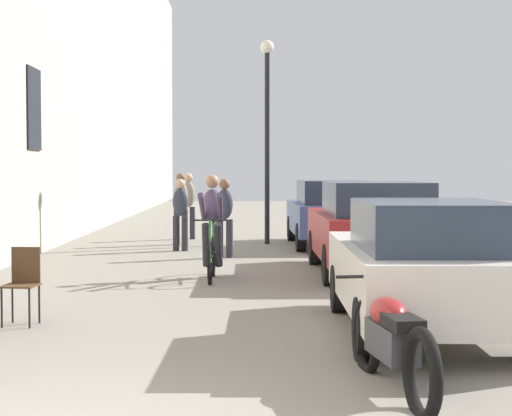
{
  "coord_description": "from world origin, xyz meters",
  "views": [
    {
      "loc": [
        1.11,
        -5.4,
        1.78
      ],
      "look_at": [
        1.44,
        13.9,
        0.93
      ],
      "focal_mm": 59.98,
      "sensor_mm": 36.0,
      "label": 1
    }
  ],
  "objects_px": {
    "pedestrian_mid": "(180,210)",
    "pedestrian_far": "(181,204)",
    "pedestrian_furthest": "(188,202)",
    "parked_car_second": "(372,227)",
    "cyclist_on_bicycle": "(212,230)",
    "parked_car_third": "(331,212)",
    "cafe_chair_mid_toward_wall": "(23,280)",
    "street_lamp": "(267,115)",
    "parked_car_nearest": "(423,265)",
    "parked_motorcycle": "(392,341)",
    "pedestrian_near": "(225,213)"
  },
  "relations": [
    {
      "from": "parked_motorcycle",
      "to": "pedestrian_near",
      "type": "bearing_deg",
      "value": 98.45
    },
    {
      "from": "pedestrian_furthest",
      "to": "street_lamp",
      "type": "relative_size",
      "value": 0.35
    },
    {
      "from": "street_lamp",
      "to": "parked_car_second",
      "type": "xyz_separation_m",
      "value": [
        1.6,
        -6.13,
        -2.28
      ]
    },
    {
      "from": "pedestrian_furthest",
      "to": "cafe_chair_mid_toward_wall",
      "type": "bearing_deg",
      "value": -95.43
    },
    {
      "from": "pedestrian_far",
      "to": "parked_car_nearest",
      "type": "relative_size",
      "value": 0.41
    },
    {
      "from": "street_lamp",
      "to": "parked_car_nearest",
      "type": "xyz_separation_m",
      "value": [
        1.35,
        -11.45,
        -2.35
      ]
    },
    {
      "from": "cafe_chair_mid_toward_wall",
      "to": "parked_car_nearest",
      "type": "distance_m",
      "value": 4.56
    },
    {
      "from": "cyclist_on_bicycle",
      "to": "cafe_chair_mid_toward_wall",
      "type": "bearing_deg",
      "value": -116.45
    },
    {
      "from": "pedestrian_far",
      "to": "street_lamp",
      "type": "relative_size",
      "value": 0.35
    },
    {
      "from": "pedestrian_furthest",
      "to": "parked_car_second",
      "type": "bearing_deg",
      "value": -64.68
    },
    {
      "from": "parked_car_second",
      "to": "cyclist_on_bicycle",
      "type": "bearing_deg",
      "value": -169.62
    },
    {
      "from": "cyclist_on_bicycle",
      "to": "parked_car_third",
      "type": "bearing_deg",
      "value": 66.59
    },
    {
      "from": "cafe_chair_mid_toward_wall",
      "to": "pedestrian_near",
      "type": "distance_m",
      "value": 7.81
    },
    {
      "from": "cyclist_on_bicycle",
      "to": "pedestrian_mid",
      "type": "bearing_deg",
      "value": 100.08
    },
    {
      "from": "pedestrian_furthest",
      "to": "street_lamp",
      "type": "height_order",
      "value": "street_lamp"
    },
    {
      "from": "cafe_chair_mid_toward_wall",
      "to": "pedestrian_far",
      "type": "relative_size",
      "value": 0.52
    },
    {
      "from": "pedestrian_mid",
      "to": "street_lamp",
      "type": "distance_m",
      "value": 3.44
    },
    {
      "from": "cafe_chair_mid_toward_wall",
      "to": "cyclist_on_bicycle",
      "type": "relative_size",
      "value": 0.51
    },
    {
      "from": "parked_car_nearest",
      "to": "parked_motorcycle",
      "type": "relative_size",
      "value": 1.94
    },
    {
      "from": "cyclist_on_bicycle",
      "to": "parked_car_second",
      "type": "xyz_separation_m",
      "value": [
        2.7,
        0.49,
        0.01
      ]
    },
    {
      "from": "pedestrian_mid",
      "to": "pedestrian_far",
      "type": "bearing_deg",
      "value": 93.68
    },
    {
      "from": "pedestrian_mid",
      "to": "parked_motorcycle",
      "type": "bearing_deg",
      "value": -77.94
    },
    {
      "from": "pedestrian_near",
      "to": "parked_car_third",
      "type": "bearing_deg",
      "value": 46.76
    },
    {
      "from": "pedestrian_furthest",
      "to": "pedestrian_near",
      "type": "bearing_deg",
      "value": -77.71
    },
    {
      "from": "pedestrian_furthest",
      "to": "parked_motorcycle",
      "type": "relative_size",
      "value": 0.8
    },
    {
      "from": "pedestrian_mid",
      "to": "parked_car_third",
      "type": "height_order",
      "value": "pedestrian_mid"
    },
    {
      "from": "street_lamp",
      "to": "parked_car_nearest",
      "type": "relative_size",
      "value": 1.18
    },
    {
      "from": "pedestrian_near",
      "to": "pedestrian_mid",
      "type": "bearing_deg",
      "value": 123.63
    },
    {
      "from": "cafe_chair_mid_toward_wall",
      "to": "cyclist_on_bicycle",
      "type": "distance_m",
      "value": 4.6
    },
    {
      "from": "parked_car_nearest",
      "to": "cafe_chair_mid_toward_wall",
      "type": "bearing_deg",
      "value": 171.04
    },
    {
      "from": "pedestrian_far",
      "to": "parked_motorcycle",
      "type": "bearing_deg",
      "value": -78.91
    },
    {
      "from": "street_lamp",
      "to": "parked_motorcycle",
      "type": "xyz_separation_m",
      "value": [
        0.6,
        -13.78,
        -2.7
      ]
    },
    {
      "from": "parked_car_nearest",
      "to": "street_lamp",
      "type": "bearing_deg",
      "value": 96.72
    },
    {
      "from": "pedestrian_near",
      "to": "parked_motorcycle",
      "type": "height_order",
      "value": "pedestrian_near"
    },
    {
      "from": "pedestrian_mid",
      "to": "parked_car_second",
      "type": "xyz_separation_m",
      "value": [
        3.57,
        -4.4,
        -0.07
      ]
    },
    {
      "from": "street_lamp",
      "to": "parked_car_second",
      "type": "distance_m",
      "value": 6.74
    },
    {
      "from": "parked_car_second",
      "to": "parked_motorcycle",
      "type": "relative_size",
      "value": 2.1
    },
    {
      "from": "parked_car_nearest",
      "to": "parked_car_third",
      "type": "xyz_separation_m",
      "value": [
        0.14,
        10.8,
        0.04
      ]
    },
    {
      "from": "cafe_chair_mid_toward_wall",
      "to": "parked_car_third",
      "type": "relative_size",
      "value": 0.2
    },
    {
      "from": "parked_car_second",
      "to": "parked_car_third",
      "type": "bearing_deg",
      "value": 91.2
    },
    {
      "from": "cyclist_on_bicycle",
      "to": "parked_car_nearest",
      "type": "distance_m",
      "value": 5.41
    },
    {
      "from": "pedestrian_mid",
      "to": "street_lamp",
      "type": "bearing_deg",
      "value": 41.36
    },
    {
      "from": "parked_car_third",
      "to": "pedestrian_near",
      "type": "bearing_deg",
      "value": -133.24
    },
    {
      "from": "cyclist_on_bicycle",
      "to": "street_lamp",
      "type": "xyz_separation_m",
      "value": [
        1.1,
        6.63,
        2.3
      ]
    },
    {
      "from": "pedestrian_near",
      "to": "parked_car_nearest",
      "type": "distance_m",
      "value": 8.51
    },
    {
      "from": "street_lamp",
      "to": "parked_car_third",
      "type": "distance_m",
      "value": 2.82
    },
    {
      "from": "parked_car_nearest",
      "to": "parked_car_second",
      "type": "distance_m",
      "value": 5.32
    },
    {
      "from": "pedestrian_mid",
      "to": "cyclist_on_bicycle",
      "type": "bearing_deg",
      "value": -79.92
    },
    {
      "from": "pedestrian_near",
      "to": "pedestrian_mid",
      "type": "xyz_separation_m",
      "value": [
        -1.01,
        1.52,
        -0.01
      ]
    },
    {
      "from": "pedestrian_furthest",
      "to": "parked_car_third",
      "type": "xyz_separation_m",
      "value": [
        3.47,
        -2.1,
        -0.16
      ]
    }
  ]
}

